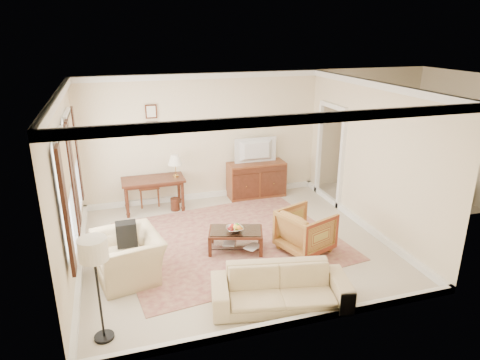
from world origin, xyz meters
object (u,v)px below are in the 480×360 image
tv (257,143)px  coffee_table (236,235)px  writing_desk (153,184)px  striped_armchair (306,229)px  sofa (281,282)px  sideboard (256,179)px  club_armchair (128,249)px

tv → coffee_table: size_ratio=0.89×
tv → writing_desk: bearing=2.9°
writing_desk → coffee_table: bearing=-62.5°
writing_desk → striped_armchair: striped_armchair is taller
tv → coffee_table: tv is taller
writing_desk → sofa: size_ratio=0.68×
sideboard → club_armchair: bearing=-138.5°
writing_desk → sideboard: bearing=3.4°
club_armchair → sideboard: bearing=119.9°
striped_armchair → club_armchair: bearing=69.1°
writing_desk → coffee_table: (1.19, -2.29, -0.32)m
sideboard → sofa: sideboard is taller
sideboard → tv: tv is taller
writing_desk → coffee_table: 2.60m
sideboard → coffee_table: bearing=-116.9°
tv → club_armchair: tv is taller
writing_desk → striped_armchair: 3.58m
sideboard → tv: (0.00, -0.02, 0.90)m
writing_desk → club_armchair: bearing=-104.8°
coffee_table → sideboard: bearing=63.1°
tv → club_armchair: (-3.12, -2.74, -0.82)m
tv → sofa: size_ratio=0.49×
club_armchair → sofa: club_armchair is taller
sofa → writing_desk: bearing=119.8°
tv → sofa: tv is taller
sofa → club_armchair: bearing=156.2°
club_armchair → sofa: size_ratio=0.57×
sideboard → tv: size_ratio=1.41×
coffee_table → club_armchair: size_ratio=0.96×
striped_armchair → coffee_table: bearing=52.7°
coffee_table → club_armchair: 1.92m
sideboard → striped_armchair: striped_armchair is taller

